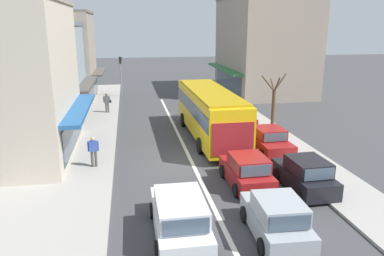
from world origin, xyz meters
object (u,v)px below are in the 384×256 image
Objects in this scene: street_tree_right at (273,107)px; pedestrian_with_handbag_near at (107,102)px; hatchback_behind_bus_near at (276,219)px; wagon_behind_bus_mid at (180,217)px; pedestrian_browsing_midblock at (93,150)px; traffic_light_downstreet at (121,70)px; parked_sedan_kerb_second at (268,141)px; hatchback_adjacent_lane_trail at (247,172)px; city_bus at (210,110)px; parked_sedan_kerb_third at (238,117)px; parked_hatchback_kerb_front at (305,175)px.

pedestrian_with_handbag_near is (-11.45, 8.19, -0.89)m from street_tree_right.
wagon_behind_bus_mid is (-3.34, 0.65, 0.04)m from hatchback_behind_bus_near.
wagon_behind_bus_mid is 1.08× the size of street_tree_right.
pedestrian_browsing_midblock is at bearing -90.47° from pedestrian_with_handbag_near.
traffic_light_downstreet is 7.87m from pedestrian_with_handbag_near.
parked_sedan_kerb_second is at bearing 6.70° from pedestrian_browsing_midblock.
street_tree_right reaches higher than hatchback_adjacent_lane_trail.
city_bus is 6.68× the size of pedestrian_browsing_midblock.
pedestrian_with_handbag_near reaches higher than parked_sedan_kerb_second.
hatchback_behind_bus_near is 4.42m from hatchback_adjacent_lane_trail.
pedestrian_with_handbag_near reaches higher than parked_sedan_kerb_third.
pedestrian_with_handbag_near is 12.77m from pedestrian_browsing_midblock.
city_bus is at bearing 90.39° from hatchback_adjacent_lane_trail.
city_bus is 4.15m from parked_sedan_kerb_third.
parked_sedan_kerb_second is at bearing -49.58° from pedestrian_with_handbag_near.
street_tree_right reaches higher than pedestrian_browsing_midblock.
street_tree_right reaches higher than wagon_behind_bus_mid.
pedestrian_browsing_midblock is at bearing -143.62° from parked_sedan_kerb_third.
street_tree_right is at bearing 69.16° from hatchback_behind_bus_near.
wagon_behind_bus_mid reaches higher than parked_sedan_kerb_second.
street_tree_right is 12.46m from pedestrian_browsing_midblock.
hatchback_behind_bus_near is (-0.28, -12.26, -1.17)m from city_bus.
hatchback_behind_bus_near is at bearing -91.30° from city_bus.
street_tree_right is at bearing 55.53° from wagon_behind_bus_mid.
pedestrian_browsing_midblock is at bearing 131.24° from hatchback_behind_bus_near.
hatchback_adjacent_lane_trail is 11.03m from parked_sedan_kerb_third.
hatchback_adjacent_lane_trail is 2.62m from parked_hatchback_kerb_front.
hatchback_adjacent_lane_trail is at bearing -25.34° from pedestrian_browsing_midblock.
parked_sedan_kerb_second is 1.01× the size of traffic_light_downstreet.
parked_hatchback_kerb_front is 5.41m from parked_sedan_kerb_second.
wagon_behind_bus_mid is at bearing -80.31° from pedestrian_with_handbag_near.
city_bus is 16.97m from traffic_light_downstreet.
pedestrian_browsing_midblock is (-7.17, 3.40, 0.36)m from hatchback_adjacent_lane_trail.
city_bus is 2.59× the size of traffic_light_downstreet.
pedestrian_with_handbag_near is (-6.74, 20.57, 0.36)m from hatchback_behind_bus_near.
hatchback_adjacent_lane_trail reaches higher than parked_sedan_kerb_second.
street_tree_right is at bearing 1.59° from city_bus.
city_bus is at bearing -134.40° from parked_sedan_kerb_third.
wagon_behind_bus_mid is 1.07× the size of parked_sedan_kerb_third.
parked_sedan_kerb_second is at bearing 86.56° from parked_hatchback_kerb_front.
parked_hatchback_kerb_front is 0.88× the size of parked_sedan_kerb_second.
city_bus reaches higher than parked_sedan_kerb_third.
parked_sedan_kerb_third is (2.78, 2.84, -1.22)m from city_bus.
parked_sedan_kerb_second is 15.24m from pedestrian_with_handbag_near.
parked_sedan_kerb_second is at bearing 52.12° from wagon_behind_bus_mid.
hatchback_adjacent_lane_trail is at bearing -75.95° from traffic_light_downstreet.
parked_sedan_kerb_second is 10.06m from pedestrian_browsing_midblock.
parked_sedan_kerb_third is at bearing 90.75° from parked_sedan_kerb_second.
parked_sedan_kerb_third is at bearing -56.41° from traffic_light_downstreet.
street_tree_right is 2.56× the size of pedestrian_browsing_midblock.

